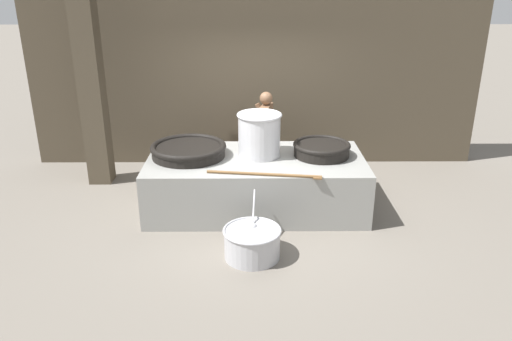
# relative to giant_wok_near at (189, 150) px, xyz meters

# --- Properties ---
(ground_plane) EXTENTS (60.00, 60.00, 0.00)m
(ground_plane) POSITION_rel_giant_wok_near_xyz_m (1.00, -0.08, -0.90)
(ground_plane) COLOR slate
(back_wall) EXTENTS (8.13, 0.24, 4.28)m
(back_wall) POSITION_rel_giant_wok_near_xyz_m (1.00, 2.00, 1.24)
(back_wall) COLOR #4C4233
(back_wall) RESTS_ON ground_plane
(support_pillar) EXTENTS (0.37, 0.37, 4.28)m
(support_pillar) POSITION_rel_giant_wok_near_xyz_m (-1.64, 0.98, 1.24)
(support_pillar) COLOR #4C4233
(support_pillar) RESTS_ON ground_plane
(hearth_platform) EXTENTS (3.21, 1.59, 0.80)m
(hearth_platform) POSITION_rel_giant_wok_near_xyz_m (1.00, -0.08, -0.50)
(hearth_platform) COLOR gray
(hearth_platform) RESTS_ON ground_plane
(giant_wok_near) EXTENTS (1.13, 1.13, 0.19)m
(giant_wok_near) POSITION_rel_giant_wok_near_xyz_m (0.00, 0.00, 0.00)
(giant_wok_near) COLOR black
(giant_wok_near) RESTS_ON hearth_platform
(giant_wok_far) EXTENTS (0.86, 0.86, 0.21)m
(giant_wok_far) POSITION_rel_giant_wok_near_xyz_m (1.98, 0.01, 0.01)
(giant_wok_far) COLOR black
(giant_wok_far) RESTS_ON hearth_platform
(stock_pot) EXTENTS (0.66, 0.66, 0.65)m
(stock_pot) POSITION_rel_giant_wok_near_xyz_m (1.05, 0.02, 0.23)
(stock_pot) COLOR silver
(stock_pot) RESTS_ON hearth_platform
(stirring_paddle) EXTENTS (1.56, 0.28, 0.04)m
(stirring_paddle) POSITION_rel_giant_wok_near_xyz_m (1.17, -0.79, -0.08)
(stirring_paddle) COLOR brown
(stirring_paddle) RESTS_ON hearth_platform
(cook) EXTENTS (0.43, 0.61, 1.54)m
(cook) POSITION_rel_giant_wok_near_xyz_m (1.17, 1.05, -0.07)
(cook) COLOR brown
(cook) RESTS_ON ground_plane
(prep_bowl_vegetables) EXTENTS (0.74, 0.96, 0.68)m
(prep_bowl_vegetables) POSITION_rel_giant_wok_near_xyz_m (0.94, -1.54, -0.69)
(prep_bowl_vegetables) COLOR #B7B7BC
(prep_bowl_vegetables) RESTS_ON ground_plane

